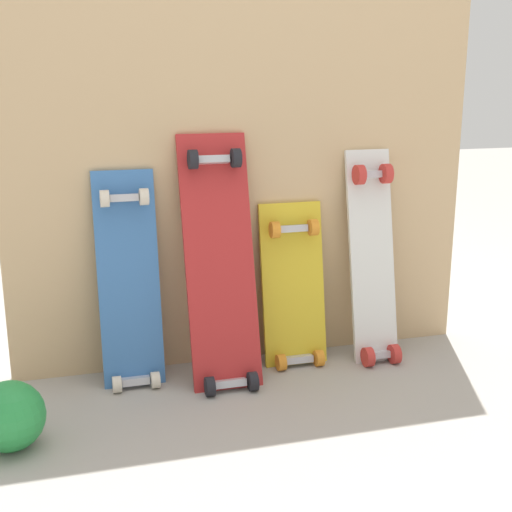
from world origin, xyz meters
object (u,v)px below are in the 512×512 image
at_px(skateboard_white, 373,265).
at_px(skateboard_blue, 129,290).
at_px(skateboard_red, 221,271).
at_px(skateboard_yellow, 294,294).
at_px(rubber_ball, 9,416).

bearing_deg(skateboard_white, skateboard_blue, 178.71).
bearing_deg(skateboard_white, skateboard_red, -176.14).
xyz_separation_m(skateboard_yellow, rubber_ball, (-0.95, -0.37, -0.15)).
distance_m(skateboard_blue, skateboard_white, 0.86).
bearing_deg(rubber_ball, skateboard_red, 24.64).
distance_m(skateboard_white, rubber_ball, 1.30).
xyz_separation_m(skateboard_red, skateboard_yellow, (0.28, 0.07, -0.12)).
height_order(skateboard_red, skateboard_white, skateboard_red).
distance_m(skateboard_yellow, rubber_ball, 1.03).
xyz_separation_m(skateboard_blue, skateboard_red, (0.29, -0.06, 0.06)).
relative_size(skateboard_blue, rubber_ball, 3.95).
xyz_separation_m(skateboard_white, rubber_ball, (-1.23, -0.34, -0.24)).
height_order(skateboard_blue, skateboard_yellow, skateboard_blue).
bearing_deg(rubber_ball, skateboard_blue, 44.31).
relative_size(skateboard_yellow, skateboard_white, 0.79).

